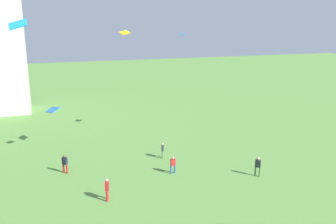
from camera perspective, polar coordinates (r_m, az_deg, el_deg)
The scene contains 9 objects.
person_0 at distance 35.04m, azimuth -0.90°, elevation -6.09°, with size 0.36×0.46×1.56m.
person_1 at distance 32.88m, azimuth -16.38°, elevation -7.90°, with size 0.50×0.49×1.72m.
person_2 at distance 31.91m, azimuth 14.37°, elevation -8.39°, with size 0.49×0.53×1.77m.
person_3 at distance 31.54m, azimuth 0.80°, elevation -8.41°, with size 0.49×0.24×1.58m.
person_4 at distance 27.36m, azimuth -9.86°, elevation -12.05°, with size 0.39×0.53×1.76m.
kite_flying_1 at distance 33.56m, azimuth -23.17°, elevation 12.93°, with size 1.58×1.07×1.03m.
kite_flying_3 at distance 38.66m, azimuth 2.35°, elevation 12.54°, with size 0.91×1.04×0.27m.
kite_flying_5 at distance 39.60m, azimuth -18.16°, elevation 0.34°, with size 1.58×1.86×0.64m.
kite_flying_6 at distance 29.40m, azimuth -7.05°, elevation 12.66°, with size 0.94×0.76×0.38m.
Camera 1 is at (-9.50, -9.57, 12.91)m, focal length 37.60 mm.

